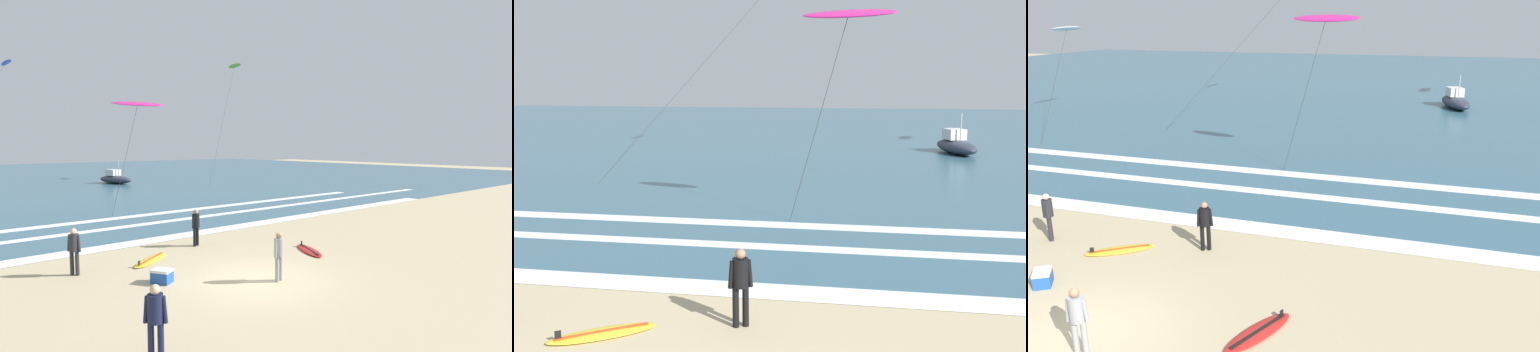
% 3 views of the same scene
% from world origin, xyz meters
% --- Properties ---
extents(ocean_surface, '(140.00, 90.00, 0.01)m').
position_xyz_m(ocean_surface, '(0.00, 51.77, 0.01)').
color(ocean_surface, '#386075').
rests_on(ocean_surface, ground).
extents(wave_foam_shoreline, '(41.19, 1.07, 0.01)m').
position_xyz_m(wave_foam_shoreline, '(1.75, 7.17, 0.01)').
color(wave_foam_shoreline, white).
rests_on(wave_foam_shoreline, ocean_surface).
extents(wave_foam_mid_break, '(54.60, 0.68, 0.01)m').
position_xyz_m(wave_foam_mid_break, '(1.27, 10.96, 0.01)').
color(wave_foam_mid_break, white).
rests_on(wave_foam_mid_break, ocean_surface).
extents(wave_foam_outer_break, '(43.81, 0.85, 0.01)m').
position_xyz_m(wave_foam_outer_break, '(-0.64, 13.71, 0.01)').
color(wave_foam_outer_break, white).
rests_on(wave_foam_outer_break, ocean_surface).
extents(surfer_left_far, '(0.50, 0.32, 1.60)m').
position_xyz_m(surfer_left_far, '(0.69, 5.07, 0.96)').
color(surfer_left_far, black).
rests_on(surfer_left_far, ground).
extents(surfboard_left_pile, '(2.04, 1.73, 0.25)m').
position_xyz_m(surfboard_left_pile, '(-1.82, 4.16, 0.05)').
color(surfboard_left_pile, yellow).
rests_on(surfboard_left_pile, ground).
extents(kite_magenta_mid_center, '(3.55, 1.44, 7.19)m').
position_xyz_m(kite_magenta_mid_center, '(2.16, 14.55, 6.95)').
color(kite_magenta_mid_center, '#CC2384').
rests_on(kite_magenta_mid_center, ground).
extents(offshore_boat, '(3.13, 5.47, 2.70)m').
position_xyz_m(offshore_boat, '(8.09, 35.67, 0.55)').
color(offshore_boat, '#2D3342').
rests_on(offshore_boat, ground).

